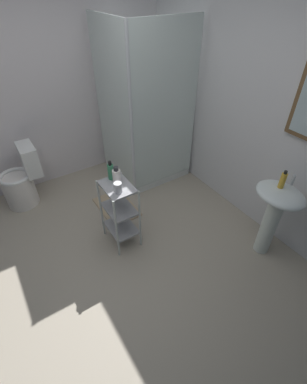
# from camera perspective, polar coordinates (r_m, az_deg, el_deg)

# --- Properties ---
(ground_plane) EXTENTS (4.20, 4.20, 0.02)m
(ground_plane) POSITION_cam_1_polar(r_m,az_deg,el_deg) (2.88, -10.33, -15.66)
(ground_plane) COLOR #A79C89
(wall_back) EXTENTS (4.20, 0.14, 2.50)m
(wall_back) POSITION_cam_1_polar(r_m,az_deg,el_deg) (3.03, 21.31, 15.95)
(wall_back) COLOR silver
(wall_back) RESTS_ON ground_plane
(wall_left) EXTENTS (0.10, 4.20, 2.50)m
(wall_left) POSITION_cam_1_polar(r_m,az_deg,el_deg) (3.69, -25.50, 18.62)
(wall_left) COLOR silver
(wall_left) RESTS_ON ground_plane
(shower_stall) EXTENTS (0.92, 0.92, 2.00)m
(shower_stall) POSITION_cam_1_polar(r_m,az_deg,el_deg) (3.78, -2.13, 9.57)
(shower_stall) COLOR white
(shower_stall) RESTS_ON ground_plane
(pedestal_sink) EXTENTS (0.46, 0.37, 0.81)m
(pedestal_sink) POSITION_cam_1_polar(r_m,az_deg,el_deg) (2.81, 24.08, -3.14)
(pedestal_sink) COLOR white
(pedestal_sink) RESTS_ON ground_plane
(sink_faucet) EXTENTS (0.03, 0.03, 0.10)m
(sink_faucet) POSITION_cam_1_polar(r_m,az_deg,el_deg) (2.74, 27.06, 2.22)
(sink_faucet) COLOR silver
(sink_faucet) RESTS_ON pedestal_sink
(toilet) EXTENTS (0.37, 0.49, 0.76)m
(toilet) POSITION_cam_1_polar(r_m,az_deg,el_deg) (3.71, -25.76, 1.97)
(toilet) COLOR white
(toilet) RESTS_ON ground_plane
(storage_cart) EXTENTS (0.38, 0.28, 0.74)m
(storage_cart) POSITION_cam_1_polar(r_m,az_deg,el_deg) (2.79, -7.10, -3.67)
(storage_cart) COLOR silver
(storage_cart) RESTS_ON ground_plane
(hand_soap_bottle) EXTENTS (0.05, 0.05, 0.18)m
(hand_soap_bottle) POSITION_cam_1_polar(r_m,az_deg,el_deg) (2.65, 25.36, 2.24)
(hand_soap_bottle) COLOR gold
(hand_soap_bottle) RESTS_ON pedestal_sink
(body_wash_bottle_green) EXTENTS (0.06, 0.06, 0.20)m
(body_wash_bottle_green) POSITION_cam_1_polar(r_m,az_deg,el_deg) (2.65, -8.92, 4.28)
(body_wash_bottle_green) COLOR #3A8D60
(body_wash_bottle_green) RESTS_ON storage_cart
(lotion_bottle_white) EXTENTS (0.08, 0.08, 0.17)m
(lotion_bottle_white) POSITION_cam_1_polar(r_m,az_deg,el_deg) (2.60, -7.71, 3.40)
(lotion_bottle_white) COLOR white
(lotion_bottle_white) RESTS_ON storage_cart
(rinse_cup) EXTENTS (0.07, 0.07, 0.10)m
(rinse_cup) POSITION_cam_1_polar(r_m,az_deg,el_deg) (2.49, -7.41, 0.92)
(rinse_cup) COLOR silver
(rinse_cup) RESTS_ON storage_cart
(bath_mat) EXTENTS (0.60, 0.40, 0.02)m
(bath_mat) POSITION_cam_1_polar(r_m,az_deg,el_deg) (3.47, -7.70, -3.10)
(bath_mat) COLOR tan
(bath_mat) RESTS_ON ground_plane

